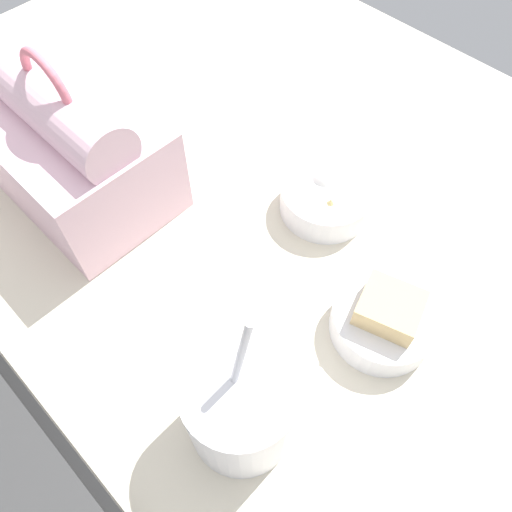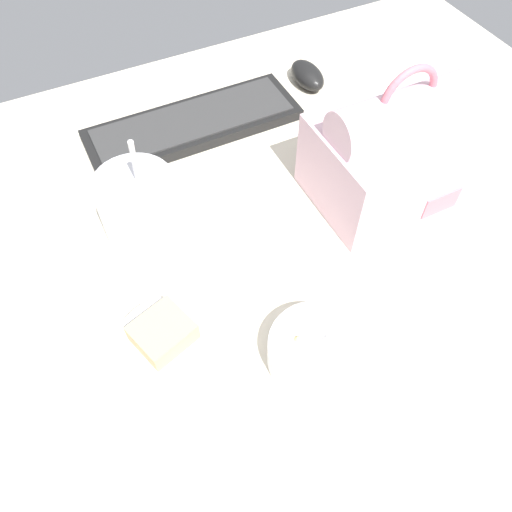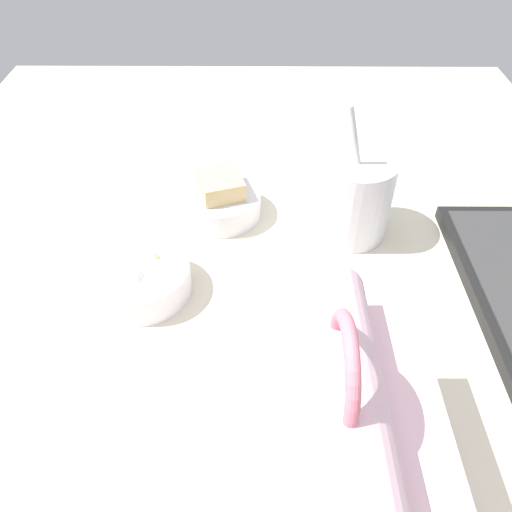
{
  "view_description": "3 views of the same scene",
  "coord_description": "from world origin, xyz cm",
  "px_view_note": "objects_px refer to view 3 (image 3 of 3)",
  "views": [
    {
      "loc": [
        -22.31,
        21.78,
        53.82
      ],
      "look_at": [
        -1.17,
        0.41,
        7.0
      ],
      "focal_mm": 35.0,
      "sensor_mm": 36.0,
      "label": 1
    },
    {
      "loc": [
        -17.86,
        -33.37,
        58.81
      ],
      "look_at": [
        -1.17,
        0.41,
        7.0
      ],
      "focal_mm": 35.0,
      "sensor_mm": 36.0,
      "label": 2
    },
    {
      "loc": [
        42.79,
        0.71,
        48.1
      ],
      "look_at": [
        -1.17,
        0.41,
        7.0
      ],
      "focal_mm": 35.0,
      "sensor_mm": 36.0,
      "label": 3
    }
  ],
  "objects_px": {
    "bento_bowl_sandwich": "(221,200)",
    "bento_bowl_snacks": "(144,277)",
    "lunch_bag": "(328,440)",
    "soup_cup": "(353,195)"
  },
  "relations": [
    {
      "from": "bento_bowl_snacks",
      "to": "bento_bowl_sandwich",
      "type": "bearing_deg",
      "value": 150.38
    },
    {
      "from": "lunch_bag",
      "to": "bento_bowl_snacks",
      "type": "height_order",
      "value": "lunch_bag"
    },
    {
      "from": "lunch_bag",
      "to": "bento_bowl_sandwich",
      "type": "relative_size",
      "value": 1.89
    },
    {
      "from": "bento_bowl_sandwich",
      "to": "bento_bowl_snacks",
      "type": "distance_m",
      "value": 0.18
    },
    {
      "from": "lunch_bag",
      "to": "bento_bowl_snacks",
      "type": "distance_m",
      "value": 0.32
    },
    {
      "from": "soup_cup",
      "to": "bento_bowl_snacks",
      "type": "xyz_separation_m",
      "value": [
        0.12,
        -0.27,
        -0.04
      ]
    },
    {
      "from": "bento_bowl_sandwich",
      "to": "bento_bowl_snacks",
      "type": "relative_size",
      "value": 0.98
    },
    {
      "from": "soup_cup",
      "to": "bento_bowl_sandwich",
      "type": "relative_size",
      "value": 1.69
    },
    {
      "from": "bento_bowl_snacks",
      "to": "lunch_bag",
      "type": "bearing_deg",
      "value": 39.75
    },
    {
      "from": "lunch_bag",
      "to": "bento_bowl_sandwich",
      "type": "height_order",
      "value": "lunch_bag"
    }
  ]
}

